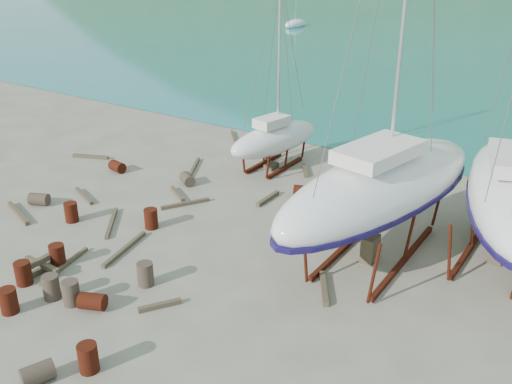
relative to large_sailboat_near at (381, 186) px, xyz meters
The scene contains 39 objects.
ground 7.76m from the large_sailboat_near, 139.21° to the right, with size 600.00×600.00×0.00m, color #6A6254.
moored_boat_left 65.73m from the large_sailboat_near, 122.66° to the left, with size 2.00×5.00×6.05m.
large_sailboat_near is the anchor object (origin of this frame).
large_sailboat_far 4.87m from the large_sailboat_near, 32.63° to the left, with size 5.84×10.97×16.67m.
small_sailboat_shore 10.27m from the large_sailboat_near, 144.79° to the left, with size 3.16×6.49×9.98m.
worker 3.67m from the large_sailboat_near, behind, with size 0.67×0.44×1.85m, color navy.
drum_1 13.17m from the large_sailboat_near, 113.04° to the right, with size 0.58×0.58×0.88m, color #2D2823.
drum_2 15.21m from the large_sailboat_near, behind, with size 0.58×0.58×0.88m, color #551F0E.
drum_3 13.64m from the large_sailboat_near, 129.89° to the right, with size 0.58×0.58×0.88m, color #551F0E.
drum_4 6.59m from the large_sailboat_near, 147.20° to the left, with size 0.58×0.58×0.88m, color #551F0E.
drum_5 11.70m from the large_sailboat_near, 129.37° to the right, with size 0.58×0.58×0.88m, color #2D2823.
drum_7 11.83m from the large_sailboat_near, 111.42° to the right, with size 0.58×0.58×0.88m, color #551F0E.
drum_8 13.35m from the large_sailboat_near, 159.26° to the right, with size 0.58×0.58×0.88m, color #551F0E.
drum_9 11.12m from the large_sailboat_near, behind, with size 0.58×0.58×0.88m, color #2D2823.
drum_10 12.48m from the large_sailboat_near, 142.46° to the right, with size 0.58×0.58×0.88m, color #551F0E.
drum_11 4.06m from the large_sailboat_near, 165.89° to the left, with size 0.58×0.58×0.88m, color #2D2823.
drum_12 11.11m from the large_sailboat_near, 126.71° to the right, with size 0.58×0.58×0.88m, color #551F0E.
drum_13 13.42m from the large_sailboat_near, 137.23° to the right, with size 0.58×0.58×0.88m, color #551F0E.
drum_14 9.78m from the large_sailboat_near, 160.34° to the right, with size 0.58×0.58×0.88m, color #551F0E.
drum_15 15.73m from the large_sailboat_near, 163.71° to the right, with size 0.58×0.58×0.88m, color #2D2823.
drum_16 12.35m from the large_sailboat_near, 132.02° to the right, with size 0.58×0.58×0.88m, color #2D2823.
drum_17 9.24m from the large_sailboat_near, 132.32° to the right, with size 0.58×0.58×0.88m, color #2D2823.
timber_0 15.79m from the large_sailboat_near, 146.52° to the left, with size 0.14×2.93×0.14m, color brown.
timber_1 4.44m from the large_sailboat_near, 98.34° to the right, with size 0.19×2.03×0.19m, color brown.
timber_2 18.06m from the large_sailboat_near, behind, with size 0.19×2.14×0.19m, color brown.
timber_3 12.31m from the large_sailboat_near, 141.67° to the right, with size 0.15×2.77×0.15m, color brown.
timber_4 10.61m from the large_sailboat_near, behind, with size 0.17×1.73×0.17m, color brown.
timber_5 10.33m from the large_sailboat_near, 148.00° to the right, with size 0.16×2.93×0.16m, color brown.
timber_6 9.42m from the large_sailboat_near, 136.82° to the left, with size 0.19×1.60×0.19m, color brown.
timber_7 9.15m from the large_sailboat_near, 122.12° to the right, with size 0.17×1.48×0.17m, color brown.
timber_8 7.14m from the large_sailboat_near, 162.46° to the left, with size 0.19×1.81×0.19m, color brown.
timber_9 12.98m from the large_sailboat_near, 140.72° to the left, with size 0.15×2.71×0.15m, color brown.
timber_10 9.63m from the large_sailboat_near, behind, with size 0.16×2.37×0.16m, color brown.
timber_11 11.64m from the large_sailboat_near, 159.69° to the right, with size 0.15×2.81×0.15m, color brown.
timber_12 14.34m from the large_sailboat_near, 169.19° to the right, with size 0.17×2.09×0.17m, color brown.
timber_14 16.06m from the large_sailboat_near, 159.35° to the right, with size 0.18×2.68×0.18m, color brown.
timber_15 12.57m from the large_sailboat_near, 164.73° to the left, with size 0.15×2.86×0.15m, color brown.
timber_pile_fore 12.97m from the large_sailboat_near, 140.51° to the right, with size 1.80×1.80×0.60m.
timber_pile_aft 4.63m from the large_sailboat_near, 128.73° to the left, with size 1.80×1.80×0.60m.
Camera 1 is at (12.36, -14.21, 11.29)m, focal length 40.00 mm.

